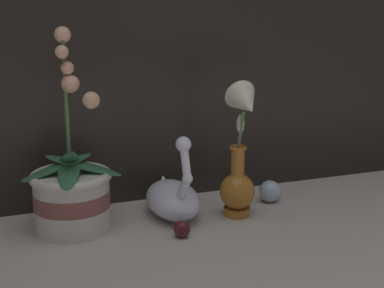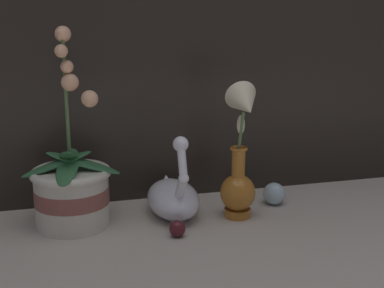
{
  "view_description": "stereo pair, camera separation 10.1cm",
  "coord_description": "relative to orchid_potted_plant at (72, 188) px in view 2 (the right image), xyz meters",
  "views": [
    {
      "loc": [
        -0.35,
        -0.95,
        0.48
      ],
      "look_at": [
        0.04,
        0.15,
        0.18
      ],
      "focal_mm": 50.0,
      "sensor_mm": 36.0,
      "label": 1
    },
    {
      "loc": [
        -0.25,
        -0.98,
        0.48
      ],
      "look_at": [
        0.04,
        0.15,
        0.18
      ],
      "focal_mm": 50.0,
      "sensor_mm": 36.0,
      "label": 2
    }
  ],
  "objects": [
    {
      "name": "swan_figurine",
      "position": [
        0.23,
        0.0,
        -0.04
      ],
      "size": [
        0.12,
        0.22,
        0.21
      ],
      "color": "white",
      "rests_on": "ground_plane"
    },
    {
      "name": "glass_bauble",
      "position": [
        0.21,
        -0.12,
        -0.07
      ],
      "size": [
        0.04,
        0.04,
        0.04
      ],
      "color": "#4C191E",
      "rests_on": "ground_plane"
    },
    {
      "name": "glass_sphere",
      "position": [
        0.49,
        0.01,
        -0.06
      ],
      "size": [
        0.05,
        0.05,
        0.05
      ],
      "color": "silver",
      "rests_on": "ground_plane"
    },
    {
      "name": "blue_vase",
      "position": [
        0.37,
        -0.06,
        0.05
      ],
      "size": [
        0.08,
        0.12,
        0.32
      ],
      "color": "#B26B23",
      "rests_on": "ground_plane"
    },
    {
      "name": "orchid_potted_plant",
      "position": [
        0.0,
        0.0,
        0.0
      ],
      "size": [
        0.22,
        0.23,
        0.44
      ],
      "color": "beige",
      "rests_on": "ground_plane"
    },
    {
      "name": "ground_plane",
      "position": [
        0.23,
        -0.17,
        -0.09
      ],
      "size": [
        2.8,
        2.8,
        0.0
      ],
      "primitive_type": "plane",
      "color": "#BCB2A3"
    }
  ]
}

